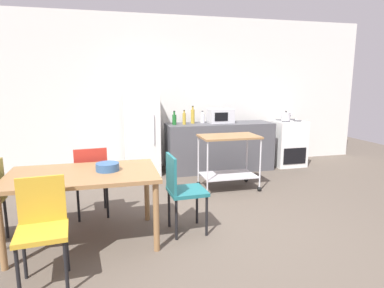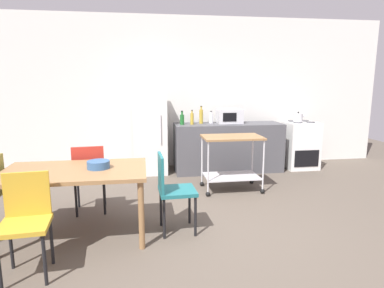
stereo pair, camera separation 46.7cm
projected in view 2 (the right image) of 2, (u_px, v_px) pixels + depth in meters
The scene contains 17 objects.
ground_plane at pixel (208, 235), 3.66m from camera, with size 12.00×12.00×0.00m, color brown.
back_wall at pixel (177, 93), 6.50m from camera, with size 8.40×0.12×2.90m, color silver.
kitchen_counter at pixel (228, 147), 6.23m from camera, with size 2.00×0.64×0.90m, color #4C4C51.
dining_table at pixel (75, 177), 3.52m from camera, with size 1.50×0.90×0.75m.
chair_mustard at pixel (26, 217), 2.85m from camera, with size 0.43×0.43×0.89m.
chair_teal at pixel (172, 187), 3.66m from camera, with size 0.42×0.42×0.89m.
chair_red at pixel (89, 174), 4.19m from camera, with size 0.44×0.44×0.89m.
stove_oven at pixel (300, 145), 6.46m from camera, with size 0.60×0.61×0.92m.
refrigerator at pixel (150, 131), 6.06m from camera, with size 0.60×0.63×1.55m.
kitchen_cart at pixel (232, 154), 5.09m from camera, with size 0.91×0.57×0.85m.
bottle_olive_oil at pixel (182, 119), 5.99m from camera, with size 0.07×0.07×0.25m.
bottle_sparkling_water at pixel (192, 118), 6.00m from camera, with size 0.06×0.06×0.26m.
bottle_wine at pixel (201, 116), 6.14m from camera, with size 0.07×0.07×0.33m.
bottle_soda at pixel (211, 118), 6.18m from camera, with size 0.07×0.07×0.23m.
microwave at pixel (229, 116), 6.20m from camera, with size 0.46×0.35×0.26m.
fruit_bowl at pixel (98, 165), 3.55m from camera, with size 0.24×0.24×0.08m, color #33598C.
kettle at pixel (298, 117), 6.25m from camera, with size 0.24×0.17×0.19m.
Camera 2 is at (-0.69, -3.34, 1.67)m, focal length 30.99 mm.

